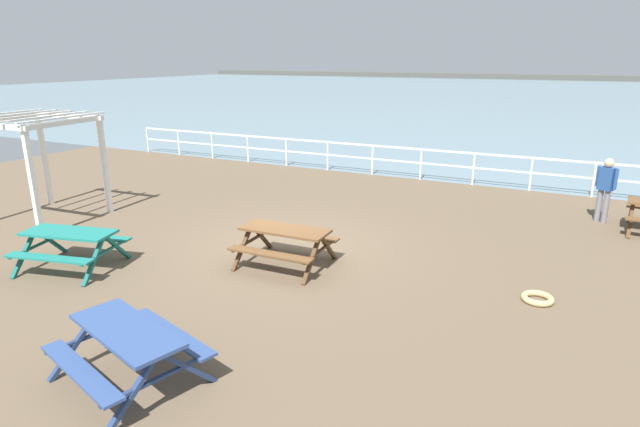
# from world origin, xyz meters

# --- Properties ---
(ground_plane) EXTENTS (30.00, 24.00, 0.20)m
(ground_plane) POSITION_xyz_m (0.00, 0.00, -0.10)
(ground_plane) COLOR brown
(sea_band) EXTENTS (142.00, 90.00, 0.01)m
(sea_band) POSITION_xyz_m (0.00, 52.75, 0.00)
(sea_band) COLOR gray
(sea_band) RESTS_ON ground
(distant_shoreline) EXTENTS (142.00, 6.00, 1.80)m
(distant_shoreline) POSITION_xyz_m (0.00, 95.75, 0.00)
(distant_shoreline) COLOR #4C4C47
(distant_shoreline) RESTS_ON ground
(seaward_railing) EXTENTS (23.07, 0.07, 1.08)m
(seaward_railing) POSITION_xyz_m (0.00, 7.75, 0.74)
(seaward_railing) COLOR white
(seaward_railing) RESTS_ON ground
(picnic_table_near_left) EXTENTS (1.84, 1.58, 0.80)m
(picnic_table_near_left) POSITION_xyz_m (0.49, -0.95, 0.58)
(picnic_table_near_left) COLOR brown
(picnic_table_near_left) RESTS_ON ground
(picnic_table_near_right) EXTENTS (2.09, 1.87, 0.80)m
(picnic_table_near_right) POSITION_xyz_m (-3.27, -2.98, 0.58)
(picnic_table_near_right) COLOR #1E7A70
(picnic_table_near_right) RESTS_ON ground
(picnic_table_mid_centre) EXTENTS (2.16, 1.96, 0.80)m
(picnic_table_mid_centre) POSITION_xyz_m (0.65, -5.31, 0.58)
(picnic_table_mid_centre) COLOR #334C84
(picnic_table_mid_centre) RESTS_ON ground
(visitor) EXTENTS (0.47, 0.36, 1.66)m
(visitor) POSITION_xyz_m (6.36, 5.09, 0.95)
(visitor) COLOR slate
(visitor) RESTS_ON ground
(lattice_pergola) EXTENTS (2.58, 2.70, 2.70)m
(lattice_pergola) POSITION_xyz_m (-6.71, -0.98, 2.00)
(lattice_pergola) COLOR white
(lattice_pergola) RESTS_ON ground
(rope_coil) EXTENTS (0.55, 0.55, 0.11)m
(rope_coil) POSITION_xyz_m (5.27, -0.48, 0.06)
(rope_coil) COLOR tan
(rope_coil) RESTS_ON ground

